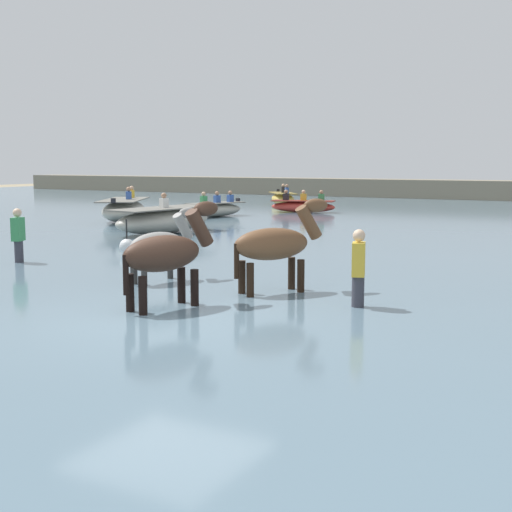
% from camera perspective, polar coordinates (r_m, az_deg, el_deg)
% --- Properties ---
extents(ground_plane, '(120.00, 120.00, 0.00)m').
position_cam_1_polar(ground_plane, '(10.67, -7.11, -7.06)').
color(ground_plane, gray).
extents(water_surface, '(90.00, 90.00, 0.38)m').
position_cam_1_polar(water_surface, '(19.46, 10.61, 0.11)').
color(water_surface, slate).
rests_on(water_surface, ground).
extents(horse_lead_grey, '(0.72, 1.65, 1.79)m').
position_cam_1_polar(horse_lead_grey, '(13.76, -7.75, 0.73)').
color(horse_lead_grey, gray).
rests_on(horse_lead_grey, ground).
extents(horse_trailing_bay, '(1.34, 1.71, 2.03)m').
position_cam_1_polar(horse_trailing_bay, '(12.48, 1.59, 0.76)').
color(horse_trailing_bay, brown).
rests_on(horse_trailing_bay, ground).
extents(horse_flank_dark_bay, '(0.89, 1.88, 2.05)m').
position_cam_1_polar(horse_flank_dark_bay, '(11.24, -7.23, -0.01)').
color(horse_flank_dark_bay, '#382319').
rests_on(horse_flank_dark_bay, ground).
extents(boat_near_port, '(2.72, 3.06, 1.13)m').
position_cam_1_polar(boat_near_port, '(38.12, 2.17, 4.65)').
color(boat_near_port, gold).
rests_on(boat_near_port, water_surface).
extents(boat_near_starboard, '(3.09, 1.54, 1.02)m').
position_cam_1_polar(boat_near_starboard, '(32.44, 3.80, 4.04)').
color(boat_near_starboard, '#BC382D').
rests_on(boat_near_starboard, water_surface).
extents(boat_far_inshore, '(1.68, 2.87, 1.07)m').
position_cam_1_polar(boat_far_inshore, '(29.95, -3.25, 3.79)').
color(boat_far_inshore, '#B2AD9E').
rests_on(boat_far_inshore, water_surface).
extents(boat_mid_channel, '(1.94, 4.14, 1.31)m').
position_cam_1_polar(boat_mid_channel, '(23.10, -7.44, 2.86)').
color(boat_mid_channel, '#B2AD9E').
rests_on(boat_mid_channel, water_surface).
extents(boat_distant_west, '(3.22, 4.20, 1.33)m').
position_cam_1_polar(boat_distant_west, '(28.03, -10.60, 3.65)').
color(boat_distant_west, '#B2AD9E').
rests_on(boat_distant_west, water_surface).
extents(person_onlooker_right, '(0.30, 0.37, 1.63)m').
position_cam_1_polar(person_onlooker_right, '(17.17, -18.60, 1.12)').
color(person_onlooker_right, '#383842').
rests_on(person_onlooker_right, ground).
extents(person_wading_close, '(0.29, 0.37, 1.63)m').
position_cam_1_polar(person_wading_close, '(11.40, 8.24, -1.67)').
color(person_wading_close, '#383842').
rests_on(person_wading_close, ground).
extents(channel_buoy, '(0.38, 0.38, 0.88)m').
position_cam_1_polar(channel_buoy, '(18.11, -10.36, 0.79)').
color(channel_buoy, silver).
rests_on(channel_buoy, water_surface).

